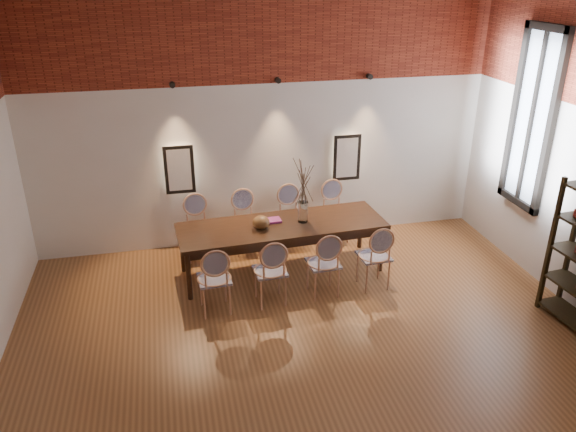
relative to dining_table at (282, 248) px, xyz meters
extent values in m
cube|color=brown|center=(-0.03, -2.38, -0.39)|extent=(7.00, 7.00, 0.02)
cube|color=silver|center=(-0.03, 1.17, 1.62)|extent=(7.00, 0.10, 4.00)
cube|color=maroon|center=(-0.03, 1.10, 2.88)|extent=(7.00, 0.02, 1.50)
cube|color=#FFEAC6|center=(-1.33, 1.07, 0.93)|extent=(0.36, 0.06, 0.66)
cube|color=#FFEAC6|center=(1.27, 1.07, 0.93)|extent=(0.36, 0.06, 0.66)
cylinder|color=black|center=(-1.33, 1.04, 2.17)|extent=(0.08, 0.10, 0.08)
cylinder|color=black|center=(0.17, 1.04, 2.17)|extent=(0.08, 0.10, 0.08)
cylinder|color=black|center=(1.57, 1.04, 2.17)|extent=(0.08, 0.10, 0.08)
cube|color=silver|center=(3.43, -0.38, 1.77)|extent=(0.02, 0.78, 2.38)
cube|color=black|center=(3.41, -0.38, 1.77)|extent=(0.08, 0.90, 2.50)
cube|color=black|center=(3.41, -0.38, 1.77)|extent=(0.06, 0.06, 2.40)
cube|color=black|center=(0.00, 0.00, 0.00)|extent=(2.96, 1.10, 0.75)
cylinder|color=silver|center=(0.31, 0.02, 0.53)|extent=(0.14, 0.14, 0.30)
ellipsoid|color=brown|center=(-0.31, -0.07, 0.46)|extent=(0.24, 0.24, 0.18)
cube|color=#972E85|center=(-0.12, 0.12, 0.39)|extent=(0.27, 0.19, 0.03)
camera|label=1|loc=(-1.48, -6.97, 3.71)|focal=35.00mm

